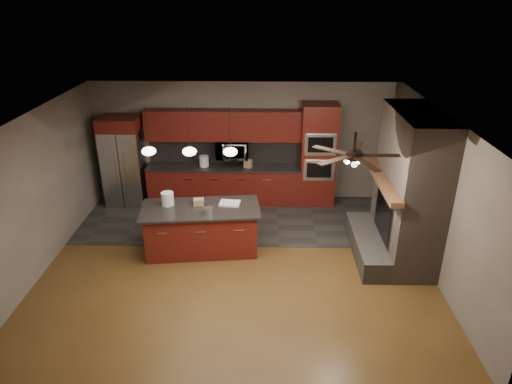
{
  "coord_description": "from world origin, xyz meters",
  "views": [
    {
      "loc": [
        0.5,
        -7.18,
        4.73
      ],
      "look_at": [
        0.32,
        0.6,
        1.2
      ],
      "focal_mm": 32.0,
      "sensor_mm": 36.0,
      "label": 1
    }
  ],
  "objects_px": {
    "counter_bucket": "(204,161)",
    "counter_box": "(248,163)",
    "microwave": "(232,149)",
    "cardboard_box": "(199,202)",
    "white_bucket": "(167,199)",
    "paint_tray": "(230,203)",
    "oven_tower": "(318,155)",
    "kitchen_island": "(202,229)",
    "paint_can": "(208,211)",
    "refrigerator": "(124,161)"
  },
  "relations": [
    {
      "from": "kitchen_island",
      "to": "counter_bucket",
      "type": "height_order",
      "value": "counter_bucket"
    },
    {
      "from": "oven_tower",
      "to": "counter_bucket",
      "type": "distance_m",
      "value": 2.64
    },
    {
      "from": "microwave",
      "to": "kitchen_island",
      "type": "distance_m",
      "value": 2.46
    },
    {
      "from": "white_bucket",
      "to": "counter_box",
      "type": "xyz_separation_m",
      "value": [
        1.45,
        2.06,
        -0.05
      ]
    },
    {
      "from": "white_bucket",
      "to": "cardboard_box",
      "type": "height_order",
      "value": "white_bucket"
    },
    {
      "from": "paint_can",
      "to": "counter_bucket",
      "type": "height_order",
      "value": "counter_bucket"
    },
    {
      "from": "oven_tower",
      "to": "counter_box",
      "type": "bearing_deg",
      "value": -178.48
    },
    {
      "from": "microwave",
      "to": "cardboard_box",
      "type": "height_order",
      "value": "microwave"
    },
    {
      "from": "paint_tray",
      "to": "cardboard_box",
      "type": "height_order",
      "value": "cardboard_box"
    },
    {
      "from": "counter_bucket",
      "to": "counter_box",
      "type": "bearing_deg",
      "value": -2.79
    },
    {
      "from": "microwave",
      "to": "cardboard_box",
      "type": "distance_m",
      "value": 2.23
    },
    {
      "from": "refrigerator",
      "to": "paint_can",
      "type": "relative_size",
      "value": 11.73
    },
    {
      "from": "microwave",
      "to": "paint_can",
      "type": "xyz_separation_m",
      "value": [
        -0.27,
        -2.51,
        -0.32
      ]
    },
    {
      "from": "white_bucket",
      "to": "paint_can",
      "type": "relative_size",
      "value": 1.44
    },
    {
      "from": "kitchen_island",
      "to": "white_bucket",
      "type": "xyz_separation_m",
      "value": [
        -0.64,
        0.12,
        0.58
      ]
    },
    {
      "from": "kitchen_island",
      "to": "white_bucket",
      "type": "distance_m",
      "value": 0.87
    },
    {
      "from": "refrigerator",
      "to": "counter_box",
      "type": "xyz_separation_m",
      "value": [
        2.87,
        0.03,
        -0.05
      ]
    },
    {
      "from": "white_bucket",
      "to": "cardboard_box",
      "type": "bearing_deg",
      "value": 0.92
    },
    {
      "from": "microwave",
      "to": "paint_tray",
      "type": "xyz_separation_m",
      "value": [
        0.09,
        -2.1,
        -0.36
      ]
    },
    {
      "from": "refrigerator",
      "to": "counter_bucket",
      "type": "bearing_deg",
      "value": 2.52
    },
    {
      "from": "microwave",
      "to": "refrigerator",
      "type": "relative_size",
      "value": 0.35
    },
    {
      "from": "oven_tower",
      "to": "paint_tray",
      "type": "distance_m",
      "value": 2.79
    },
    {
      "from": "cardboard_box",
      "to": "counter_box",
      "type": "xyz_separation_m",
      "value": [
        0.86,
        2.05,
        0.01
      ]
    },
    {
      "from": "kitchen_island",
      "to": "paint_can",
      "type": "relative_size",
      "value": 13.06
    },
    {
      "from": "oven_tower",
      "to": "counter_bucket",
      "type": "relative_size",
      "value": 9.58
    },
    {
      "from": "paint_tray",
      "to": "cardboard_box",
      "type": "distance_m",
      "value": 0.59
    },
    {
      "from": "microwave",
      "to": "counter_bucket",
      "type": "distance_m",
      "value": 0.71
    },
    {
      "from": "microwave",
      "to": "white_bucket",
      "type": "relative_size",
      "value": 2.87
    },
    {
      "from": "paint_tray",
      "to": "microwave",
      "type": "bearing_deg",
      "value": 98.15
    },
    {
      "from": "kitchen_island",
      "to": "paint_tray",
      "type": "bearing_deg",
      "value": 11.76
    },
    {
      "from": "paint_can",
      "to": "cardboard_box",
      "type": "distance_m",
      "value": 0.42
    },
    {
      "from": "kitchen_island",
      "to": "counter_bucket",
      "type": "relative_size",
      "value": 9.34
    },
    {
      "from": "refrigerator",
      "to": "kitchen_island",
      "type": "xyz_separation_m",
      "value": [
        2.05,
        -2.14,
        -0.58
      ]
    },
    {
      "from": "refrigerator",
      "to": "kitchen_island",
      "type": "height_order",
      "value": "refrigerator"
    },
    {
      "from": "microwave",
      "to": "counter_box",
      "type": "height_order",
      "value": "microwave"
    },
    {
      "from": "cardboard_box",
      "to": "counter_bucket",
      "type": "distance_m",
      "value": 2.1
    },
    {
      "from": "refrigerator",
      "to": "cardboard_box",
      "type": "height_order",
      "value": "refrigerator"
    },
    {
      "from": "paint_can",
      "to": "paint_tray",
      "type": "relative_size",
      "value": 0.46
    },
    {
      "from": "counter_bucket",
      "to": "paint_tray",
      "type": "bearing_deg",
      "value": -69.88
    },
    {
      "from": "white_bucket",
      "to": "kitchen_island",
      "type": "bearing_deg",
      "value": -10.37
    },
    {
      "from": "microwave",
      "to": "paint_can",
      "type": "bearing_deg",
      "value": -96.04
    },
    {
      "from": "kitchen_island",
      "to": "paint_tray",
      "type": "height_order",
      "value": "paint_tray"
    },
    {
      "from": "cardboard_box",
      "to": "counter_box",
      "type": "relative_size",
      "value": 1.02
    },
    {
      "from": "oven_tower",
      "to": "cardboard_box",
      "type": "bearing_deg",
      "value": -139.73
    },
    {
      "from": "oven_tower",
      "to": "cardboard_box",
      "type": "xyz_separation_m",
      "value": [
        -2.47,
        -2.09,
        -0.21
      ]
    },
    {
      "from": "paint_can",
      "to": "paint_tray",
      "type": "xyz_separation_m",
      "value": [
        0.36,
        0.41,
        -0.04
      ]
    },
    {
      "from": "paint_can",
      "to": "counter_box",
      "type": "bearing_deg",
      "value": 75.19
    },
    {
      "from": "microwave",
      "to": "cardboard_box",
      "type": "bearing_deg",
      "value": -102.92
    },
    {
      "from": "kitchen_island",
      "to": "counter_box",
      "type": "xyz_separation_m",
      "value": [
        0.82,
        2.17,
        0.53
      ]
    },
    {
      "from": "kitchen_island",
      "to": "cardboard_box",
      "type": "height_order",
      "value": "cardboard_box"
    }
  ]
}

